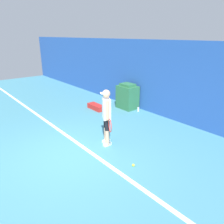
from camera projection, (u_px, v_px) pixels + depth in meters
The scene contains 8 objects.
ground_plane at pixel (71, 155), 5.81m from camera, with size 24.00×24.00×0.00m, color teal.
back_wall at pixel (173, 82), 7.86m from camera, with size 24.00×0.10×2.85m.
court_baseline at pixel (86, 149), 6.08m from camera, with size 21.60×0.10×0.01m.
tennis_player at pixel (107, 115), 6.09m from camera, with size 0.87×0.54×1.62m.
tennis_ball at pixel (133, 165), 5.30m from camera, with size 0.07×0.07×0.07m.
covered_chair at pixel (127, 97), 9.34m from camera, with size 0.84×0.63×1.08m.
equipment_bag at pixel (96, 107), 9.32m from camera, with size 0.86×0.34×0.21m.
water_bottle at pixel (138, 109), 9.06m from camera, with size 0.07×0.07×0.21m.
Camera 1 is at (4.62, -2.37, 3.04)m, focal length 35.00 mm.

